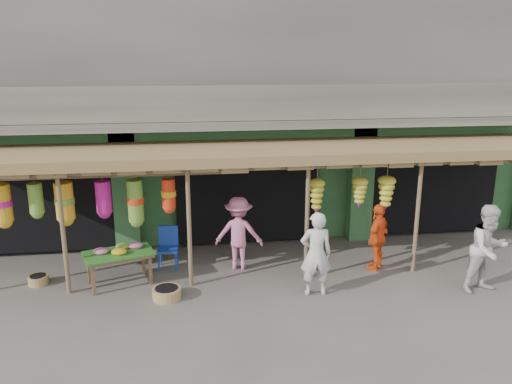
{
  "coord_description": "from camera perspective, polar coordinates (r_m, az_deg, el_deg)",
  "views": [
    {
      "loc": [
        -1.55,
        -10.07,
        4.66
      ],
      "look_at": [
        0.07,
        1.0,
        1.68
      ],
      "focal_mm": 35.0,
      "sensor_mm": 36.0,
      "label": 1
    }
  ],
  "objects": [
    {
      "name": "person_right",
      "position": [
        11.26,
        25.02,
        -5.92
      ],
      "size": [
        1.02,
        0.86,
        1.85
      ],
      "primitive_type": "imported",
      "rotation": [
        0.0,
        0.0,
        0.2
      ],
      "color": "silver",
      "rests_on": "ground"
    },
    {
      "name": "basket_right",
      "position": [
        11.8,
        -23.62,
        -9.19
      ],
      "size": [
        0.42,
        0.42,
        0.19
      ],
      "primitive_type": "cylinder",
      "rotation": [
        0.0,
        0.0,
        0.01
      ],
      "color": "#9A6D48",
      "rests_on": "ground"
    },
    {
      "name": "person_vendor",
      "position": [
        11.66,
        13.75,
        -5.02
      ],
      "size": [
        0.91,
        0.91,
        1.55
      ],
      "primitive_type": "imported",
      "rotation": [
        0.0,
        0.0,
        3.92
      ],
      "color": "#EC4F16",
      "rests_on": "ground"
    },
    {
      "name": "flower_table",
      "position": [
        11.02,
        -15.39,
        -6.82
      ],
      "size": [
        1.59,
        1.21,
        0.84
      ],
      "rotation": [
        0.0,
        0.0,
        0.31
      ],
      "color": "brown",
      "rests_on": "ground"
    },
    {
      "name": "person_front",
      "position": [
        10.18,
        6.87,
        -7.02
      ],
      "size": [
        0.67,
        0.47,
        1.76
      ],
      "primitive_type": "imported",
      "rotation": [
        0.0,
        0.0,
        3.06
      ],
      "color": "beige",
      "rests_on": "ground"
    },
    {
      "name": "awning",
      "position": [
        11.15,
        -1.11,
        4.11
      ],
      "size": [
        14.0,
        2.7,
        2.79
      ],
      "color": "brown",
      "rests_on": "ground"
    },
    {
      "name": "blue_chair",
      "position": [
        11.72,
        -10.01,
        -5.96
      ],
      "size": [
        0.49,
        0.5,
        0.95
      ],
      "rotation": [
        0.0,
        0.0,
        -0.1
      ],
      "color": "navy",
      "rests_on": "ground"
    },
    {
      "name": "basket_mid",
      "position": [
        10.38,
        -10.17,
        -11.33
      ],
      "size": [
        0.73,
        0.73,
        0.22
      ],
      "primitive_type": "cylinder",
      "rotation": [
        0.0,
        0.0,
        0.32
      ],
      "color": "#8F6040",
      "rests_on": "ground"
    },
    {
      "name": "ground",
      "position": [
        11.2,
        0.38,
        -9.68
      ],
      "size": [
        80.0,
        80.0,
        0.0
      ],
      "primitive_type": "plane",
      "color": "#514C47",
      "rests_on": "ground"
    },
    {
      "name": "building",
      "position": [
        15.07,
        -2.45,
        9.97
      ],
      "size": [
        16.4,
        6.8,
        7.0
      ],
      "color": "gray",
      "rests_on": "ground"
    },
    {
      "name": "person_shopper",
      "position": [
        11.36,
        -1.99,
        -4.72
      ],
      "size": [
        1.2,
        0.84,
        1.69
      ],
      "primitive_type": "imported",
      "rotation": [
        0.0,
        0.0,
        2.93
      ],
      "color": "#CB6B91",
      "rests_on": "ground"
    }
  ]
}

